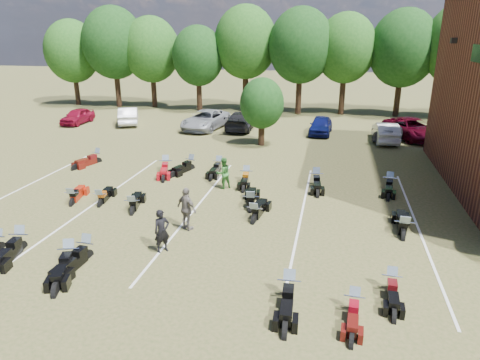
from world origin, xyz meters
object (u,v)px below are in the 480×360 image
(car_0, at_px, (77,116))
(car_4, at_px, (321,125))
(person_black, at_px, (162,231))
(person_green, at_px, (223,173))
(motorcycle_0, at_px, (0,250))
(motorcycle_7, at_px, (73,204))
(motorcycle_14, at_px, (97,163))
(motorcycle_3, at_px, (87,259))
(person_grey, at_px, (187,209))

(car_0, relative_size, car_4, 0.96)
(person_black, distance_m, person_green, 7.32)
(motorcycle_0, distance_m, motorcycle_7, 4.71)
(person_black, xyz_separation_m, motorcycle_14, (-8.63, 10.12, -0.85))
(motorcycle_14, bearing_deg, motorcycle_3, -43.64)
(person_black, bearing_deg, motorcycle_7, 105.68)
(motorcycle_0, xyz_separation_m, motorcycle_7, (0.10, 4.71, 0.00))
(motorcycle_3, relative_size, motorcycle_14, 1.00)
(person_green, xyz_separation_m, motorcycle_7, (-6.60, -3.84, -0.85))
(person_green, height_order, motorcycle_14, person_green)
(motorcycle_3, bearing_deg, person_black, 25.77)
(person_black, distance_m, person_grey, 2.05)
(person_green, distance_m, motorcycle_7, 7.68)
(car_0, bearing_deg, person_black, -52.77)
(person_black, height_order, motorcycle_3, person_black)
(car_0, distance_m, motorcycle_0, 24.64)
(person_black, relative_size, motorcycle_7, 0.76)
(motorcycle_0, relative_size, motorcycle_14, 0.88)
(car_4, xyz_separation_m, motorcycle_14, (-13.67, -11.43, -0.71))
(motorcycle_3, bearing_deg, motorcycle_0, -176.88)
(car_4, height_order, person_black, person_black)
(person_grey, bearing_deg, person_green, -62.78)
(motorcycle_7, bearing_deg, motorcycle_0, 75.53)
(person_green, bearing_deg, motorcycle_0, 8.67)
(motorcycle_0, distance_m, motorcycle_3, 3.67)
(car_0, bearing_deg, person_green, -39.80)
(car_4, relative_size, person_green, 2.47)
(car_4, bearing_deg, motorcycle_0, -113.08)
(person_black, xyz_separation_m, person_green, (0.49, 7.30, 0.00))
(person_grey, relative_size, motorcycle_14, 0.79)
(motorcycle_0, xyz_separation_m, motorcycle_3, (3.67, 0.10, 0.00))
(car_4, distance_m, motorcycle_7, 21.26)
(car_0, xyz_separation_m, car_4, (21.85, 0.57, 0.03))
(person_black, distance_m, motorcycle_7, 7.07)
(person_grey, xyz_separation_m, motorcycle_14, (-8.91, 8.09, -0.94))
(motorcycle_3, height_order, motorcycle_7, motorcycle_3)
(car_4, relative_size, motorcycle_14, 1.77)
(car_0, distance_m, motorcycle_3, 26.33)
(car_0, xyz_separation_m, motorcycle_14, (8.19, -10.85, -0.69))
(person_green, xyz_separation_m, motorcycle_14, (-9.12, 2.82, -0.85))
(person_grey, height_order, motorcycle_14, person_grey)
(person_grey, relative_size, motorcycle_3, 0.80)
(motorcycle_14, bearing_deg, person_grey, -24.25)
(motorcycle_7, bearing_deg, motorcycle_14, -82.47)
(car_0, height_order, person_green, person_green)
(motorcycle_0, relative_size, motorcycle_3, 0.89)
(person_grey, distance_m, motorcycle_0, 7.34)
(person_grey, relative_size, motorcycle_0, 0.90)
(person_black, relative_size, motorcycle_0, 0.81)
(person_grey, bearing_deg, motorcycle_14, -12.76)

